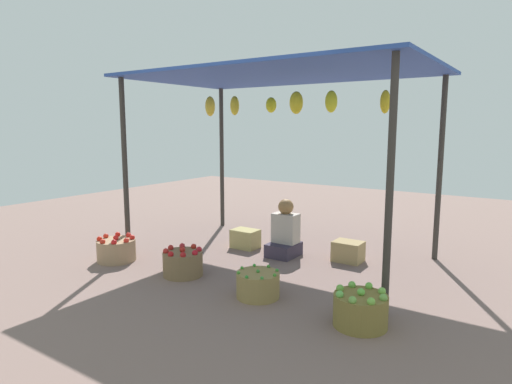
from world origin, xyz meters
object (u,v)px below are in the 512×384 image
(basket_green_apples, at_px, (360,310))
(wooden_crate_near_vendor, at_px, (245,239))
(wooden_crate_stacked_rear, at_px, (348,251))
(basket_red_tomatoes, at_px, (116,250))
(basket_red_apples, at_px, (183,263))
(vendor_person, at_px, (285,234))
(basket_green_chilies, at_px, (258,285))

(basket_green_apples, height_order, wooden_crate_near_vendor, basket_green_apples)
(basket_green_apples, distance_m, wooden_crate_stacked_rear, 1.90)
(basket_red_tomatoes, relative_size, basket_red_apples, 1.06)
(wooden_crate_near_vendor, bearing_deg, basket_green_apples, -32.85)
(vendor_person, bearing_deg, wooden_crate_near_vendor, 178.99)
(basket_red_tomatoes, bearing_deg, basket_green_apples, -0.63)
(wooden_crate_near_vendor, distance_m, wooden_crate_stacked_rear, 1.50)
(basket_red_tomatoes, xyz_separation_m, basket_green_apples, (3.35, -0.04, 0.00))
(vendor_person, bearing_deg, basket_green_chilies, -70.16)
(basket_green_apples, bearing_deg, basket_red_apples, 177.32)
(basket_red_tomatoes, distance_m, wooden_crate_near_vendor, 1.79)
(vendor_person, relative_size, basket_green_chilies, 1.74)
(wooden_crate_near_vendor, relative_size, wooden_crate_stacked_rear, 1.02)
(basket_red_apples, bearing_deg, wooden_crate_near_vendor, 93.11)
(basket_green_apples, xyz_separation_m, wooden_crate_stacked_rear, (-0.82, 1.71, -0.02))
(basket_green_chilies, height_order, wooden_crate_near_vendor, basket_green_chilies)
(wooden_crate_near_vendor, bearing_deg, basket_red_apples, -86.89)
(vendor_person, distance_m, wooden_crate_near_vendor, 0.69)
(basket_red_apples, bearing_deg, basket_red_tomatoes, -176.57)
(vendor_person, relative_size, wooden_crate_near_vendor, 2.08)
(basket_green_chilies, distance_m, wooden_crate_stacked_rear, 1.70)
(vendor_person, height_order, basket_green_chilies, vendor_person)
(wooden_crate_stacked_rear, bearing_deg, wooden_crate_near_vendor, -171.30)
(vendor_person, xyz_separation_m, basket_red_tomatoes, (-1.71, -1.44, -0.15))
(vendor_person, distance_m, basket_green_apples, 2.21)
(basket_red_apples, relative_size, basket_green_apples, 0.98)
(vendor_person, xyz_separation_m, basket_green_apples, (1.63, -1.47, -0.15))
(vendor_person, distance_m, basket_red_apples, 1.50)
(basket_red_tomatoes, bearing_deg, wooden_crate_stacked_rear, 33.51)
(basket_red_apples, relative_size, basket_green_chilies, 1.05)
(vendor_person, height_order, basket_green_apples, vendor_person)
(basket_red_tomatoes, distance_m, wooden_crate_stacked_rear, 3.04)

